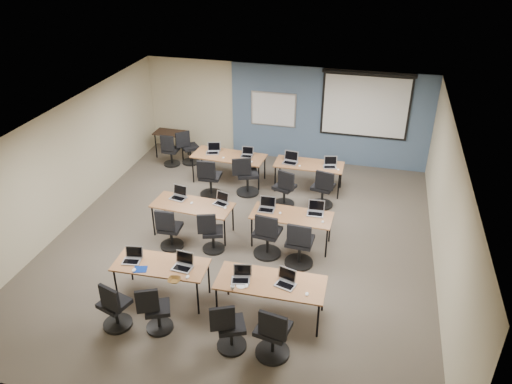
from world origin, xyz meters
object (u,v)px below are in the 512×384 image
(task_chair_6, at_px, (267,238))
(laptop_5, at_px, (221,201))
(training_table_back_right, at_px, (309,166))
(task_chair_4, at_px, (170,232))
(training_table_back_left, at_px, (229,157))
(task_chair_11, at_px, (323,191))
(laptop_10, at_px, (291,160))
(training_table_front_right, at_px, (271,284))
(task_chair_10, at_px, (285,191))
(whiteboard, at_px, (273,109))
(laptop_7, at_px, (316,210))
(training_table_mid_right, at_px, (292,217))
(task_chair_5, at_px, (211,235))
(utility_table, at_px, (171,135))
(task_chair_1, at_px, (156,313))
(task_chair_2, at_px, (229,330))
(laptop_11, at_px, (330,164))
(spare_chair_a, at_px, (188,150))
(laptop_0, at_px, (132,258))
(laptop_8, at_px, (213,150))
(training_table_mid_left, at_px, (193,206))
(task_chair_7, at_px, (299,247))
(laptop_4, at_px, (179,195))
(projector_screen, at_px, (366,102))
(laptop_3, at_px, (286,281))
(task_chair_3, at_px, (273,336))
(task_chair_8, at_px, (210,181))
(task_chair_0, at_px, (114,309))
(task_chair_9, at_px, (246,178))
(spare_chair_b, at_px, (170,153))
(laptop_6, at_px, (267,207))
(laptop_9, at_px, (247,154))

(task_chair_6, bearing_deg, laptop_5, 158.19)
(training_table_back_right, distance_m, task_chair_4, 4.08)
(training_table_back_left, bearing_deg, task_chair_6, -56.29)
(training_table_back_right, height_order, task_chair_11, task_chair_11)
(task_chair_4, height_order, laptop_10, laptop_10)
(training_table_front_right, xyz_separation_m, task_chair_10, (-0.51, 3.77, -0.28))
(whiteboard, distance_m, laptop_7, 4.49)
(task_chair_10, distance_m, task_chair_11, 0.91)
(laptop_7, bearing_deg, training_table_mid_right, -161.81)
(task_chair_5, height_order, utility_table, task_chair_5)
(laptop_5, height_order, utility_table, laptop_5)
(training_table_mid_right, bearing_deg, task_chair_1, -117.95)
(task_chair_5, distance_m, task_chair_6, 1.16)
(task_chair_4, bearing_deg, task_chair_2, -53.27)
(training_table_mid_right, distance_m, laptop_11, 2.54)
(training_table_back_left, height_order, spare_chair_a, spare_chair_a)
(laptop_0, relative_size, laptop_11, 0.98)
(task_chair_1, xyz_separation_m, utility_table, (-2.48, 6.63, 0.27))
(whiteboard, bearing_deg, laptop_10, -64.41)
(laptop_5, bearing_deg, training_table_back_left, 120.62)
(whiteboard, distance_m, task_chair_2, 7.55)
(task_chair_6, xyz_separation_m, laptop_7, (0.87, 0.73, 0.36))
(task_chair_6, bearing_deg, laptop_8, 131.91)
(training_table_mid_left, bearing_deg, task_chair_2, -56.27)
(training_table_mid_left, height_order, task_chair_2, task_chair_2)
(task_chair_6, bearing_deg, task_chair_7, -6.24)
(task_chair_1, relative_size, laptop_4, 2.77)
(task_chair_2, relative_size, spare_chair_a, 0.99)
(projector_screen, height_order, laptop_11, projector_screen)
(training_table_mid_left, distance_m, task_chair_10, 2.39)
(laptop_3, distance_m, task_chair_3, 1.01)
(task_chair_8, bearing_deg, laptop_11, 13.22)
(laptop_10, height_order, laptop_11, laptop_10)
(task_chair_0, bearing_deg, task_chair_6, 70.52)
(training_table_back_right, height_order, laptop_7, laptop_7)
(laptop_8, relative_size, task_chair_9, 0.32)
(training_table_front_right, xyz_separation_m, laptop_0, (-2.55, -0.02, 0.10))
(task_chair_1, xyz_separation_m, task_chair_10, (1.27, 4.62, 0.02))
(training_table_front_right, xyz_separation_m, training_table_back_right, (-0.09, 4.73, -0.00))
(task_chair_10, bearing_deg, task_chair_2, -69.81)
(training_table_mid_left, relative_size, spare_chair_a, 1.77)
(task_chair_2, bearing_deg, spare_chair_a, 92.02)
(laptop_5, xyz_separation_m, spare_chair_b, (-2.43, 2.87, -0.40))
(spare_chair_b, bearing_deg, task_chair_4, -68.31)
(whiteboard, height_order, laptop_3, whiteboard)
(task_chair_4, distance_m, laptop_6, 2.11)
(whiteboard, distance_m, task_chair_6, 4.98)
(training_table_back_right, distance_m, laptop_9, 1.64)
(laptop_3, bearing_deg, task_chair_2, -110.73)
(task_chair_1, bearing_deg, whiteboard, 62.63)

